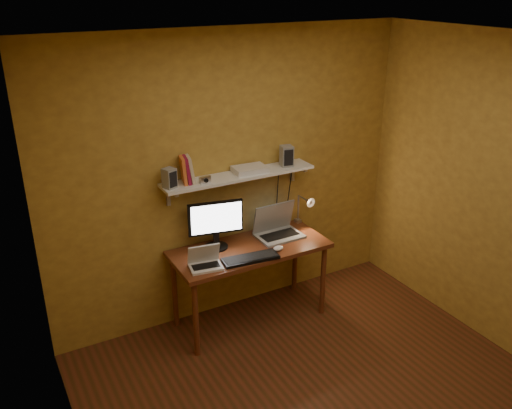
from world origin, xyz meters
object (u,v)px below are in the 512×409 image
desk (250,256)px  netbook (205,261)px  laptop (277,227)px  keyboard (251,258)px  wall_shelf (239,176)px  desk_lamp (305,206)px  mouse (278,248)px  speaker_left (169,178)px  router (250,169)px  speaker_right (287,156)px  monitor (216,222)px  shelf_camera (205,180)px

desk → netbook: (-0.49, -0.12, 0.14)m
laptop → netbook: (-0.82, -0.22, -0.02)m
laptop → keyboard: 0.54m
wall_shelf → desk_lamp: wall_shelf is taller
desk_lamp → mouse: bearing=-147.9°
speaker_left → router: speaker_left is taller
wall_shelf → keyboard: 0.72m
desk_lamp → speaker_right: size_ratio=1.99×
desk → wall_shelf: size_ratio=1.00×
laptop → router: size_ratio=1.42×
monitor → speaker_left: 0.60m
desk → netbook: size_ratio=4.81×
shelf_camera → wall_shelf: bearing=10.0°
netbook → keyboard: netbook is taller
laptop → speaker_right: speaker_right is taller
speaker_left → speaker_right: size_ratio=0.88×
shelf_camera → laptop: bearing=-2.8°
netbook → speaker_left: 0.73m
netbook → laptop: bearing=24.3°
speaker_left → laptop: bearing=-24.2°
monitor → mouse: monitor is taller
desk → speaker_left: size_ratio=8.49×
laptop → router: bearing=154.2°
wall_shelf → laptop: size_ratio=3.38×
monitor → desk_lamp: size_ratio=1.27×
desk_lamp → shelf_camera: 1.10m
monitor → speaker_right: bearing=15.0°
wall_shelf → shelf_camera: (-0.35, -0.06, 0.05)m
keyboard → desk_lamp: desk_lamp is taller
laptop → netbook: 0.85m
wall_shelf → shelf_camera: shelf_camera is taller
speaker_left → router: bearing=-17.7°
keyboard → mouse: size_ratio=4.65×
monitor → router: (0.37, 0.06, 0.40)m
shelf_camera → speaker_left: bearing=171.4°
desk_lamp → netbook: bearing=-167.7°
laptop → shelf_camera: shelf_camera is taller
laptop → mouse: bearing=-119.6°
mouse → speaker_left: size_ratio=0.63×
mouse → desk_lamp: bearing=22.1°
keyboard → desk_lamp: size_ratio=1.29×
desk_lamp → keyboard: bearing=-156.6°
speaker_right → wall_shelf: bearing=-169.6°
wall_shelf → router: router is taller
speaker_left → shelf_camera: bearing=-28.3°
desk → keyboard: bearing=-117.2°
netbook → mouse: 0.68m
keyboard → shelf_camera: bearing=132.3°
laptop → desk_lamp: (0.33, 0.03, 0.13)m
netbook → speaker_left: (-0.15, 0.30, 0.65)m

